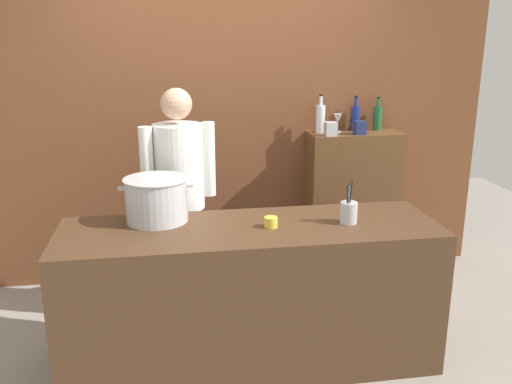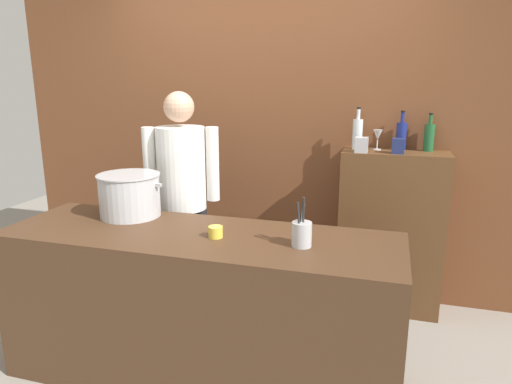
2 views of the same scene
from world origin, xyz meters
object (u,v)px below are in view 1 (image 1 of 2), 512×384
Objects in this scene: spice_tin_navy at (360,128)px; wine_glass_tall at (338,119)px; butter_jar at (271,222)px; spice_tin_silver at (331,129)px; stockpot_large at (157,200)px; wine_bottle_clear at (320,118)px; wine_bottle_cobalt at (355,118)px; wine_bottle_green at (377,118)px; chef at (180,190)px; utensil_crock at (349,212)px.

wine_glass_tall is at bearing 137.44° from spice_tin_navy.
spice_tin_silver is at bearing 58.34° from butter_jar.
spice_tin_navy is (1.60, 0.91, 0.25)m from stockpot_large.
wine_bottle_clear is at bearing -176.96° from wine_glass_tall.
wine_bottle_clear is (0.64, 1.26, 0.42)m from butter_jar.
spice_tin_silver is at bearing -123.67° from wine_glass_tall.
wine_bottle_cobalt reaches higher than spice_tin_silver.
wine_bottle_green reaches higher than spice_tin_navy.
butter_jar is (0.51, -0.67, -0.03)m from chef.
wine_bottle_clear is 2.92× the size of spice_tin_navy.
wine_glass_tall is (0.32, 1.27, 0.36)m from utensil_crock.
butter_jar is (-0.48, 0.00, -0.04)m from utensil_crock.
spice_tin_silver is (1.35, 0.89, 0.25)m from stockpot_large.
chef is at bearing -162.29° from spice_tin_navy.
spice_tin_navy is (-0.02, -0.18, -0.05)m from wine_bottle_cobalt.
wine_bottle_green is 0.96× the size of wine_bottle_cobalt.
chef reaches higher than wine_bottle_clear.
wine_bottle_clear is at bearing -174.31° from wine_bottle_green.
wine_bottle_clear is at bearing 62.96° from butter_jar.
stockpot_large is at bearing -144.32° from wine_glass_tall.
chef is 1.82m from wine_bottle_green.
chef is 15.70× the size of spice_tin_navy.
wine_glass_tall is at bearing -172.79° from chef.
chef is 0.48m from stockpot_large.
wine_bottle_green is at bearing 30.94° from stockpot_large.
stockpot_large is at bearing 168.66° from utensil_crock.
wine_bottle_green reaches higher than wine_glass_tall.
wine_bottle_green is at bearing -1.25° from wine_bottle_cobalt.
utensil_crock is 1.27m from spice_tin_navy.
utensil_crock is 2.46× the size of spice_tin_silver.
wine_bottle_clear is 2.86× the size of spice_tin_silver.
butter_jar is at bearing -18.98° from stockpot_large.
wine_bottle_green reaches higher than spice_tin_silver.
spice_tin_silver is at bearing 33.33° from stockpot_large.
butter_jar is 0.53× the size of wine_glass_tall.
wine_bottle_green is 1.84× the size of wine_glass_tall.
butter_jar is 1.79m from wine_bottle_green.
chef reaches higher than spice_tin_silver.
chef reaches higher than wine_bottle_cobalt.
wine_glass_tall is at bearing 76.04° from utensil_crock.
wine_bottle_cobalt is (0.96, 1.32, 0.40)m from butter_jar.
utensil_crock reaches higher than butter_jar.
spice_tin_silver is (-0.27, -0.20, -0.05)m from wine_bottle_cobalt.
butter_jar is (0.66, -0.23, -0.10)m from stockpot_large.
chef is 3.72× the size of stockpot_large.
stockpot_large is 4.12× the size of spice_tin_silver.
stockpot_large is at bearing -141.60° from wine_bottle_clear.
spice_tin_navy is at bearing -140.51° from wine_bottle_green.
butter_jar is at bearing -121.66° from spice_tin_silver.
stockpot_large is 1.86m from spice_tin_navy.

